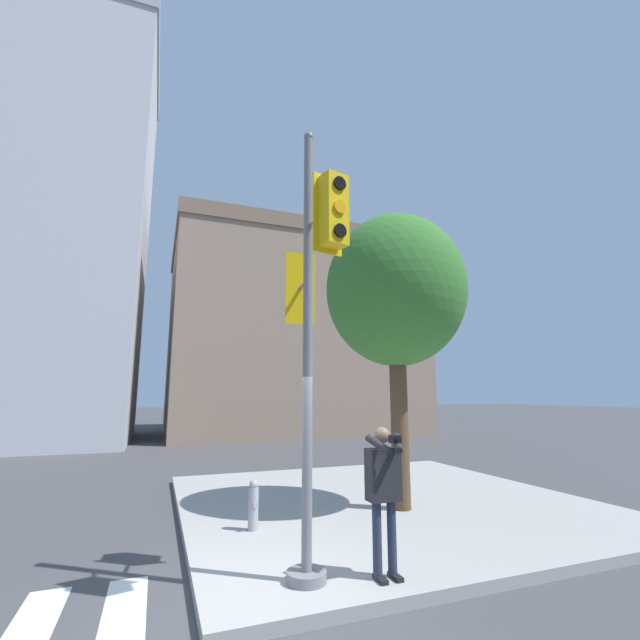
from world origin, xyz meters
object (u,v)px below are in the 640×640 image
object	(u,v)px
person_photographer	(384,485)
fire_hydrant	(253,505)
traffic_signal_pole	(311,306)
street_tree	(395,292)

from	to	relation	value
person_photographer	fire_hydrant	xyz separation A→B (m)	(-1.09, 2.35, -0.66)
traffic_signal_pole	fire_hydrant	distance (m)	3.57
person_photographer	street_tree	distance (m)	4.50
traffic_signal_pole	person_photographer	xyz separation A→B (m)	(0.86, -0.25, -2.21)
traffic_signal_pole	person_photographer	bearing A→B (deg)	-16.09
street_tree	person_photographer	bearing A→B (deg)	-124.76
traffic_signal_pole	street_tree	world-z (taller)	street_tree
traffic_signal_pole	fire_hydrant	bearing A→B (deg)	96.35
fire_hydrant	street_tree	bearing A→B (deg)	5.32
fire_hydrant	traffic_signal_pole	bearing A→B (deg)	-83.65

